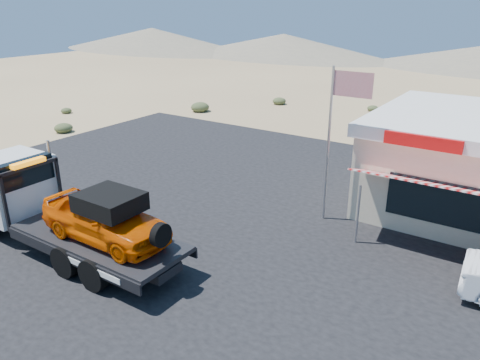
{
  "coord_description": "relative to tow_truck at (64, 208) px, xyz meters",
  "views": [
    {
      "loc": [
        11.38,
        -11.46,
        8.15
      ],
      "look_at": [
        1.7,
        2.98,
        1.5
      ],
      "focal_mm": 35.0,
      "sensor_mm": 36.0,
      "label": 1
    }
  ],
  "objects": [
    {
      "name": "asphalt_lot",
      "position": [
        3.61,
        5.78,
        -1.58
      ],
      "size": [
        32.0,
        24.0,
        0.02
      ],
      "primitive_type": "cube",
      "color": "black",
      "rests_on": "ground"
    },
    {
      "name": "desert_scrub",
      "position": [
        -11.45,
        12.84,
        -1.28
      ],
      "size": [
        21.37,
        32.22,
        0.77
      ],
      "color": "#364424",
      "rests_on": "ground"
    },
    {
      "name": "tow_truck",
      "position": [
        0.0,
        0.0,
        0.0
      ],
      "size": [
        8.86,
        2.63,
        2.96
      ],
      "color": "black",
      "rests_on": "asphalt_lot"
    },
    {
      "name": "ground",
      "position": [
        1.61,
        2.78,
        -1.59
      ],
      "size": [
        120.0,
        120.0,
        0.0
      ],
      "primitive_type": "plane",
      "color": "#8F7551",
      "rests_on": "ground"
    },
    {
      "name": "distant_hills",
      "position": [
        -8.16,
        57.92,
        0.29
      ],
      "size": [
        126.0,
        48.0,
        4.2
      ],
      "color": "#726B59",
      "rests_on": "ground"
    },
    {
      "name": "flagpole",
      "position": [
        6.54,
        7.28,
        2.17
      ],
      "size": [
        1.55,
        0.1,
        6.0
      ],
      "color": "#99999E",
      "rests_on": "asphalt_lot"
    }
  ]
}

